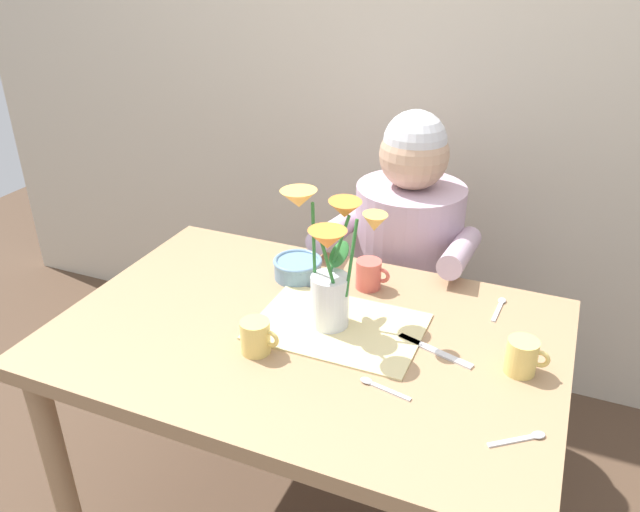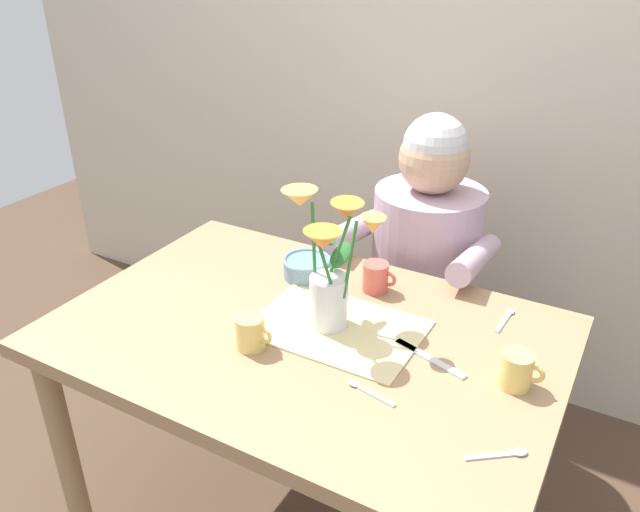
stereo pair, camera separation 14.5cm
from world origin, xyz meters
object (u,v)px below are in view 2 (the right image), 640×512
at_px(ceramic_mug, 251,332).
at_px(seated_person, 422,288).
at_px(tea_cup, 517,370).
at_px(dinner_knife, 430,358).
at_px(coffee_cup, 376,277).
at_px(flower_vase, 329,263).
at_px(ceramic_bowl, 307,267).

bearing_deg(ceramic_mug, seated_person, 78.70).
distance_m(tea_cup, ceramic_mug, 0.58).
distance_m(dinner_knife, coffee_cup, 0.32).
height_order(seated_person, dinner_knife, seated_person).
distance_m(flower_vase, coffee_cup, 0.25).
bearing_deg(dinner_knife, seated_person, 128.60).
bearing_deg(dinner_knife, ceramic_mug, -139.96).
height_order(ceramic_bowl, coffee_cup, coffee_cup).
bearing_deg(seated_person, ceramic_mug, -104.04).
distance_m(seated_person, flower_vase, 0.67).
xyz_separation_m(ceramic_bowl, tea_cup, (0.62, -0.19, 0.01)).
height_order(flower_vase, ceramic_mug, flower_vase).
bearing_deg(coffee_cup, seated_person, 88.92).
xyz_separation_m(flower_vase, tea_cup, (0.45, -0.01, -0.13)).
relative_size(seated_person, flower_vase, 3.35).
xyz_separation_m(dinner_knife, ceramic_mug, (-0.37, -0.16, 0.04)).
xyz_separation_m(seated_person, dinner_knife, (0.23, -0.58, 0.18)).
height_order(flower_vase, dinner_knife, flower_vase).
bearing_deg(seated_person, dinner_knife, -71.43).
height_order(dinner_knife, coffee_cup, coffee_cup).
bearing_deg(tea_cup, seated_person, 125.56).
bearing_deg(dinner_knife, flower_vase, -164.81).
bearing_deg(ceramic_bowl, dinner_knife, -24.13).
xyz_separation_m(flower_vase, ceramic_mug, (-0.11, -0.17, -0.13)).
relative_size(coffee_cup, tea_cup, 1.00).
height_order(ceramic_bowl, tea_cup, tea_cup).
bearing_deg(flower_vase, coffee_cup, 81.94).
relative_size(seated_person, ceramic_bowl, 8.35).
bearing_deg(coffee_cup, flower_vase, -98.06).
bearing_deg(ceramic_bowl, seated_person, 62.00).
relative_size(dinner_knife, coffee_cup, 2.04).
bearing_deg(ceramic_mug, coffee_cup, 69.39).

